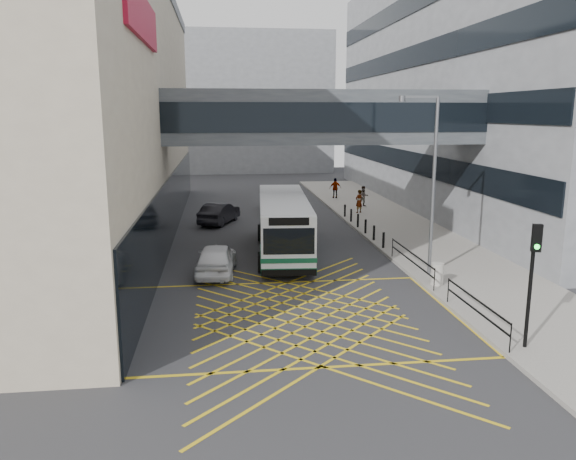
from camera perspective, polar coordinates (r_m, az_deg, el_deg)
name	(u,v)px	position (r m, az deg, el deg)	size (l,w,h in m)	color
ground	(301,316)	(22.01, 1.29, -8.77)	(120.00, 120.00, 0.00)	#333335
building_right	(549,85)	(52.00, 24.96, 13.23)	(24.09, 44.00, 20.00)	gray
building_far	(225,104)	(80.41, -6.46, 12.62)	(28.00, 16.00, 18.00)	gray
skybridge	(323,117)	(32.94, 3.55, 11.37)	(20.00, 4.10, 3.00)	#454A4F
pavement	(402,230)	(38.15, 11.47, -0.02)	(6.00, 54.00, 0.16)	gray
box_junction	(301,316)	(22.01, 1.29, -8.76)	(12.00, 9.00, 0.01)	gold
bus	(283,223)	(31.27, -0.48, 0.68)	(3.42, 11.51, 3.18)	silver
car_white	(216,259)	(27.58, -7.31, -2.90)	(2.01, 4.91, 1.56)	white
car_dark	(219,213)	(40.30, -6.99, 1.73)	(1.87, 4.77, 1.49)	black
car_silver	(273,201)	(45.33, -1.49, 2.92)	(2.03, 4.80, 1.49)	gray
traffic_light	(533,268)	(19.55, 23.62, -3.59)	(0.33, 0.50, 4.18)	black
street_lamp	(430,175)	(27.01, 14.23, 5.44)	(1.90, 0.35, 8.34)	slate
litter_bin	(437,274)	(26.12, 14.91, -4.33)	(0.57, 0.57, 0.99)	#ADA89E
kerb_railings	(437,276)	(24.94, 14.86, -4.56)	(0.05, 12.54, 1.00)	black
bollards	(362,223)	(37.27, 7.49, 0.67)	(0.14, 10.14, 0.90)	black
pedestrian_a	(359,201)	(43.72, 7.22, 2.91)	(0.71, 0.50, 1.78)	gray
pedestrian_b	(364,196)	(46.82, 7.70, 3.41)	(0.81, 0.47, 1.66)	gray
pedestrian_c	(335,188)	(51.13, 4.83, 4.26)	(1.07, 0.51, 1.81)	gray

